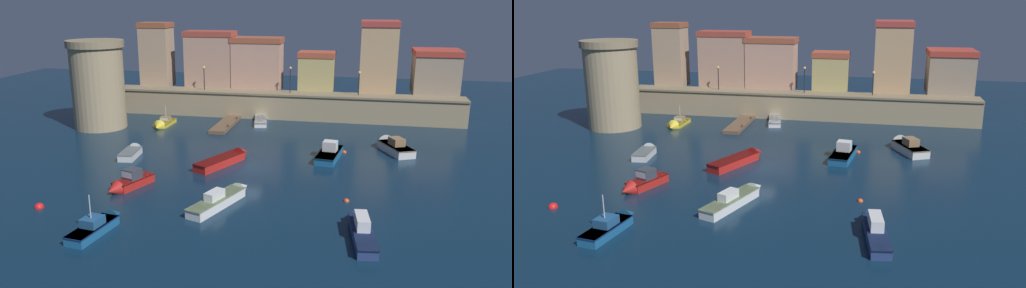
{
  "view_description": "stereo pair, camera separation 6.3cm",
  "coord_description": "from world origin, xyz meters",
  "views": [
    {
      "loc": [
        9.99,
        -44.41,
        15.22
      ],
      "look_at": [
        0.0,
        4.02,
        1.2
      ],
      "focal_mm": 36.49,
      "sensor_mm": 36.0,
      "label": 1
    },
    {
      "loc": [
        10.05,
        -44.4,
        15.22
      ],
      "look_at": [
        0.0,
        4.02,
        1.2
      ],
      "focal_mm": 36.49,
      "sensor_mm": 36.0,
      "label": 2
    }
  ],
  "objects": [
    {
      "name": "pier_dock",
      "position": [
        -6.13,
        15.43,
        0.2
      ],
      "size": [
        1.92,
        8.57,
        0.7
      ],
      "color": "brown",
      "rests_on": "ground"
    },
    {
      "name": "moored_boat_2",
      "position": [
        -2.26,
        1.01,
        0.43
      ],
      "size": [
        4.31,
        7.2,
        1.41
      ],
      "rotation": [
        0.0,
        0.0,
        1.15
      ],
      "color": "red",
      "rests_on": "ground"
    },
    {
      "name": "old_town_backdrop",
      "position": [
        2.1,
        25.07,
        6.85
      ],
      "size": [
        42.53,
        6.07,
        9.2
      ],
      "color": "tan",
      "rests_on": "ground"
    },
    {
      "name": "ground_plane",
      "position": [
        0.0,
        0.0,
        0.0
      ],
      "size": [
        118.31,
        118.31,
        0.0
      ],
      "primitive_type": "plane",
      "color": "#0C2338"
    },
    {
      "name": "moored_boat_0",
      "position": [
        -13.61,
        13.6,
        0.32
      ],
      "size": [
        1.7,
        4.66,
        2.95
      ],
      "rotation": [
        0.0,
        0.0,
        -1.59
      ],
      "color": "gold",
      "rests_on": "ground"
    },
    {
      "name": "quay_lamp_0",
      "position": [
        -10.57,
        21.28,
        5.43
      ],
      "size": [
        0.32,
        0.32,
        3.1
      ],
      "color": "black",
      "rests_on": "quay_wall"
    },
    {
      "name": "moored_boat_9",
      "position": [
        0.04,
        -8.67,
        0.45
      ],
      "size": [
        3.68,
        7.36,
        1.64
      ],
      "rotation": [
        0.0,
        0.0,
        1.23
      ],
      "color": "white",
      "rests_on": "ground"
    },
    {
      "name": "moored_boat_5",
      "position": [
        7.33,
        5.58,
        0.47
      ],
      "size": [
        2.65,
        6.97,
        2.18
      ],
      "rotation": [
        0.0,
        0.0,
        1.44
      ],
      "color": "#195689",
      "rests_on": "ground"
    },
    {
      "name": "mooring_buoy_0",
      "position": [
        9.27,
        -6.33,
        0.0
      ],
      "size": [
        0.45,
        0.45,
        0.45
      ],
      "primitive_type": "sphere",
      "color": "#EA4C19",
      "rests_on": "ground"
    },
    {
      "name": "quay_lamp_2",
      "position": [
        9.56,
        21.28,
        5.37
      ],
      "size": [
        0.32,
        0.32,
        3.0
      ],
      "color": "black",
      "rests_on": "quay_wall"
    },
    {
      "name": "moored_boat_8",
      "position": [
        -6.91,
        -14.93,
        0.42
      ],
      "size": [
        2.06,
        5.46,
        3.18
      ],
      "rotation": [
        0.0,
        0.0,
        1.44
      ],
      "color": "#195689",
      "rests_on": "ground"
    },
    {
      "name": "quay_lamp_1",
      "position": [
        0.92,
        21.28,
        5.57
      ],
      "size": [
        0.32,
        0.32,
        3.34
      ],
      "color": "black",
      "rests_on": "quay_wall"
    },
    {
      "name": "moored_boat_7",
      "position": [
        10.43,
        -11.94,
        0.48
      ],
      "size": [
        2.14,
        7.21,
        1.72
      ],
      "rotation": [
        0.0,
        0.0,
        1.7
      ],
      "color": "navy",
      "rests_on": "ground"
    },
    {
      "name": "moored_boat_1",
      "position": [
        -2.51,
        19.26,
        0.31
      ],
      "size": [
        2.74,
        7.43,
        1.39
      ],
      "rotation": [
        0.0,
        0.0,
        1.75
      ],
      "color": "white",
      "rests_on": "ground"
    },
    {
      "name": "quay_wall",
      "position": [
        0.0,
        21.28,
        1.68
      ],
      "size": [
        45.26,
        3.42,
        3.34
      ],
      "color": "#9E8966",
      "rests_on": "ground"
    },
    {
      "name": "mooring_buoy_2",
      "position": [
        8.57,
        6.88,
        0.0
      ],
      "size": [
        0.46,
        0.46,
        0.46
      ],
      "primitive_type": "sphere",
      "color": "#EA4C19",
      "rests_on": "ground"
    },
    {
      "name": "moored_boat_4",
      "position": [
        -8.46,
        -7.1,
        0.52
      ],
      "size": [
        2.91,
        4.8,
        1.87
      ],
      "rotation": [
        0.0,
        0.0,
        -1.92
      ],
      "color": "red",
      "rests_on": "ground"
    },
    {
      "name": "moored_boat_3",
      "position": [
        -12.06,
        1.57,
        0.38
      ],
      "size": [
        1.89,
        4.36,
        1.37
      ],
      "rotation": [
        0.0,
        0.0,
        1.68
      ],
      "color": "silver",
      "rests_on": "ground"
    },
    {
      "name": "mooring_buoy_1",
      "position": [
        -13.26,
        -12.25,
        0.0
      ],
      "size": [
        0.71,
        0.71,
        0.71
      ],
      "primitive_type": "sphere",
      "color": "red",
      "rests_on": "ground"
    },
    {
      "name": "moored_boat_6",
      "position": [
        13.29,
        8.61,
        0.51
      ],
      "size": [
        4.21,
        6.18,
        2.06
      ],
      "rotation": [
        0.0,
        0.0,
        2.01
      ],
      "color": "silver",
      "rests_on": "ground"
    },
    {
      "name": "fortress_tower",
      "position": [
        -20.76,
        11.78,
        5.26
      ],
      "size": [
        6.64,
        6.64,
        10.4
      ],
      "color": "#9E8966",
      "rests_on": "ground"
    }
  ]
}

